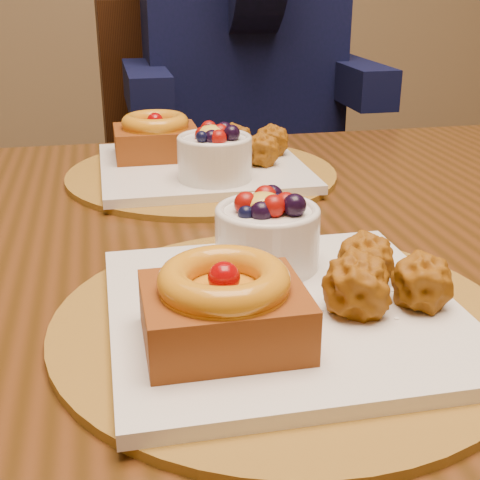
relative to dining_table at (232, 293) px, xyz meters
name	(u,v)px	position (x,y,z in m)	size (l,w,h in m)	color
dining_table	(232,293)	(0.00, 0.00, 0.00)	(1.60, 0.90, 0.76)	#362009
place_setting_near	(278,293)	(0.00, -0.21, 0.10)	(0.38, 0.38, 0.09)	brown
place_setting_far	(200,158)	(0.00, 0.21, 0.11)	(0.38, 0.38, 0.09)	brown
chair_far	(215,188)	(0.12, 0.85, -0.14)	(0.53, 0.53, 0.97)	black
diner	(242,16)	(0.19, 0.83, 0.26)	(0.54, 0.51, 0.87)	black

